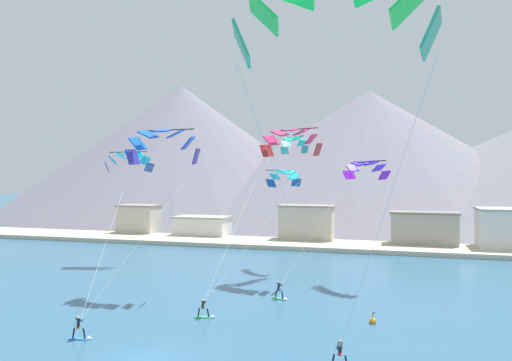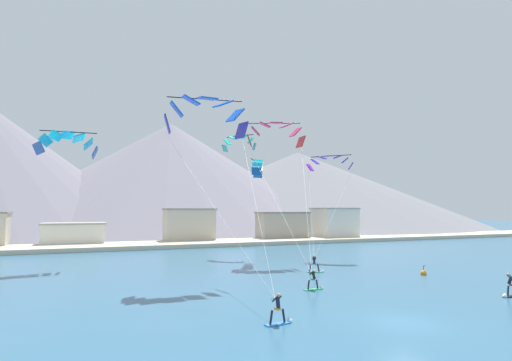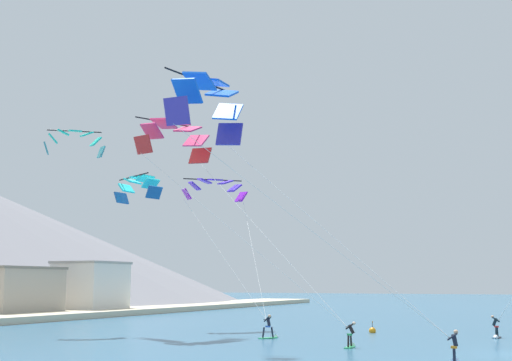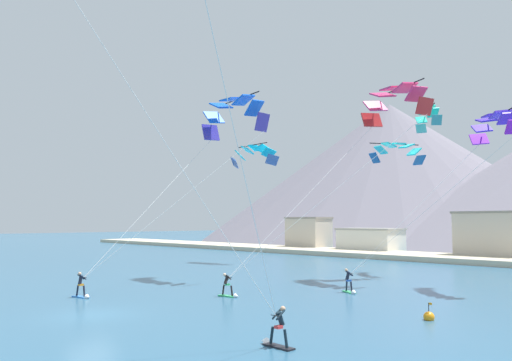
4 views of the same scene
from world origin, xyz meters
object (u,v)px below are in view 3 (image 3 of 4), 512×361
Objects in this scene: kitesurfer_near_lead at (270,331)px; parafoil_kite_distant_low_drift at (75,139)px; parafoil_kite_distant_high_outer at (138,185)px; race_marker_buoy at (372,331)px; kitesurfer_far_left at (455,353)px; parafoil_kite_near_lead at (215,187)px; kitesurfer_near_trail at (496,331)px; kitesurfer_mid_center at (351,340)px; parafoil_kite_far_left at (209,102)px; parafoil_kite_mid_center at (175,136)px.

parafoil_kite_distant_low_drift is (-2.17, 16.42, 15.01)m from kitesurfer_near_lead.
parafoil_kite_distant_high_outer reaches higher than race_marker_buoy.
kitesurfer_far_left is 21.81m from race_marker_buoy.
parafoil_kite_distant_low_drift is (-9.31, 8.06, 3.28)m from parafoil_kite_near_lead.
parafoil_kite_near_lead reaches higher than kitesurfer_near_trail.
kitesurfer_far_left is at bearing -105.89° from parafoil_kite_distant_low_drift.
parafoil_kite_far_left is (-6.99, 6.34, 14.19)m from kitesurfer_mid_center.
kitesurfer_near_lead is at bearing 53.11° from kitesurfer_far_left.
race_marker_buoy is (19.62, 9.53, -0.36)m from kitesurfer_far_left.
kitesurfer_near_lead is 1.74× the size of race_marker_buoy.
kitesurfer_near_lead is at bearing -130.49° from parafoil_kite_near_lead.
parafoil_kite_far_left is 14.44× the size of race_marker_buoy.
parafoil_kite_distant_high_outer is (-8.86, 25.06, 10.95)m from kitesurfer_near_trail.
parafoil_kite_distant_high_outer is (2.54, 17.69, 10.96)m from kitesurfer_mid_center.
parafoil_kite_distant_low_drift is at bearing 61.88° from parafoil_kite_far_left.
parafoil_kite_near_lead is (7.14, 8.36, 11.73)m from kitesurfer_near_lead.
kitesurfer_far_left is 19.66m from parafoil_kite_far_left.
parafoil_kite_mid_center is 4.83m from parafoil_kite_distant_high_outer.
parafoil_kite_far_left is at bearing -140.72° from parafoil_kite_mid_center.
kitesurfer_near_lead is at bearing 115.00° from kitesurfer_near_trail.
parafoil_kite_mid_center is at bearing -80.41° from parafoil_kite_distant_low_drift.
kitesurfer_mid_center is at bearing -126.50° from parafoil_kite_near_lead.
kitesurfer_mid_center is 13.30m from race_marker_buoy.
kitesurfer_near_trail is 0.10× the size of parafoil_kite_mid_center.
kitesurfer_near_lead is 0.10× the size of parafoil_kite_mid_center.
parafoil_kite_mid_center reaches higher than kitesurfer_far_left.
kitesurfer_far_left is 28.84m from parafoil_kite_mid_center.
parafoil_kite_far_left is 25.13m from race_marker_buoy.
parafoil_kite_near_lead is 12.75m from parafoil_kite_distant_low_drift.
kitesurfer_near_lead is 10.03m from race_marker_buoy.
kitesurfer_near_trail is 13.57m from kitesurfer_mid_center.
kitesurfer_near_trail is (6.88, -14.76, -0.05)m from kitesurfer_near_lead.
parafoil_kite_distant_high_outer is at bearing 81.84° from kitesurfer_mid_center.
parafoil_kite_distant_low_drift is (2.34, 23.81, 15.07)m from kitesurfer_mid_center.
parafoil_kite_distant_low_drift is (8.85, 31.11, 15.03)m from kitesurfer_far_left.
kitesurfer_mid_center is at bearing 48.27° from kitesurfer_far_left.
kitesurfer_mid_center is at bearing 147.10° from kitesurfer_near_trail.
kitesurfer_mid_center is 9.78m from kitesurfer_far_left.
kitesurfer_near_trail reaches higher than kitesurfer_mid_center.
kitesurfer_mid_center is 17.04m from parafoil_kite_far_left.
parafoil_kite_distant_low_drift is at bearing 84.38° from kitesurfer_mid_center.
kitesurfer_mid_center is at bearing -121.43° from kitesurfer_near_lead.
parafoil_kite_mid_center is 3.19× the size of parafoil_kite_distant_high_outer.
parafoil_kite_mid_center reaches higher than parafoil_kite_distant_high_outer.
parafoil_kite_mid_center is (-0.71, 7.78, 14.83)m from kitesurfer_near_lead.
race_marker_buoy is at bearing -55.64° from parafoil_kite_distant_high_outer.
kitesurfer_near_lead reaches higher than kitesurfer_far_left.
kitesurfer_far_left is 0.12× the size of parafoil_kite_far_left.
parafoil_kite_distant_low_drift is at bearing 139.12° from parafoil_kite_near_lead.
parafoil_kite_mid_center is at bearing 75.93° from kitesurfer_mid_center.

